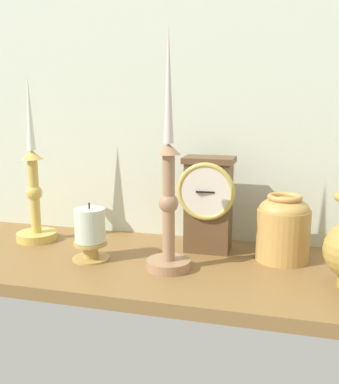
% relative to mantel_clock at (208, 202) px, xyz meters
% --- Properties ---
extents(ground_plane, '(1.00, 0.36, 0.02)m').
position_rel_mantel_clock_xyz_m(ground_plane, '(-0.07, -0.09, -0.12)').
color(ground_plane, olive).
extents(back_wall, '(1.20, 0.02, 0.65)m').
position_rel_mantel_clock_xyz_m(back_wall, '(-0.07, 0.10, 0.22)').
color(back_wall, silver).
rests_on(back_wall, ground_plane).
extents(mantel_clock, '(0.12, 0.08, 0.20)m').
position_rel_mantel_clock_xyz_m(mantel_clock, '(0.00, 0.00, 0.00)').
color(mantel_clock, brown).
rests_on(mantel_clock, ground_plane).
extents(candlestick_tall_left, '(0.08, 0.08, 0.44)m').
position_rel_mantel_clock_xyz_m(candlestick_tall_left, '(-0.05, -0.12, 0.03)').
color(candlestick_tall_left, '#A47C58').
rests_on(candlestick_tall_left, ground_plane).
extents(candlestick_tall_center, '(0.09, 0.09, 0.37)m').
position_rel_mantel_clock_xyz_m(candlestick_tall_center, '(-0.39, -0.03, 0.00)').
color(candlestick_tall_center, '#D7B653').
rests_on(candlestick_tall_center, ground_plane).
extents(brass_vase_jar, '(0.10, 0.10, 0.13)m').
position_rel_mantel_clock_xyz_m(brass_vase_jar, '(0.15, -0.02, -0.04)').
color(brass_vase_jar, tan).
rests_on(brass_vase_jar, ground_plane).
extents(pillar_candle_front, '(0.07, 0.07, 0.12)m').
position_rel_mantel_clock_xyz_m(pillar_candle_front, '(-0.21, -0.11, -0.05)').
color(pillar_candle_front, tan).
rests_on(pillar_candle_front, ground_plane).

